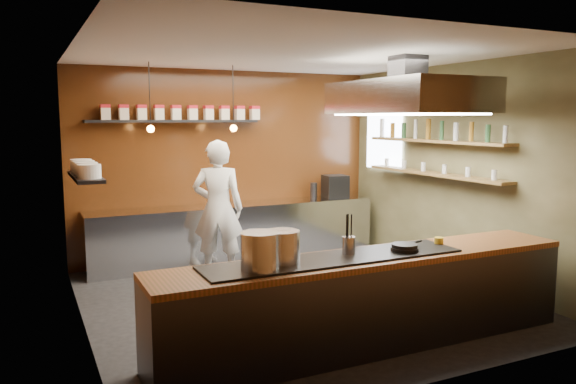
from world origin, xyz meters
TOP-DOWN VIEW (x-y plane):
  - floor at (0.00, 0.00)m, footprint 5.00×5.00m
  - back_wall at (0.00, 2.50)m, footprint 5.00×0.00m
  - left_wall at (-2.50, 0.00)m, footprint 0.00×5.00m
  - right_wall at (2.50, 0.00)m, footprint 0.00×5.00m
  - ceiling at (0.00, 0.00)m, footprint 5.00×5.00m
  - window_pane at (2.45, 1.70)m, footprint 0.00×1.00m
  - prep_counter at (0.00, 2.17)m, footprint 4.60×0.65m
  - pass_counter at (-0.00, -1.60)m, footprint 4.40×0.72m
  - tin_shelf at (-0.90, 2.36)m, footprint 2.60×0.26m
  - plate_shelf at (-2.34, 1.00)m, footprint 0.30×1.40m
  - bottle_shelf_upper at (2.34, 0.30)m, footprint 0.26×2.80m
  - bottle_shelf_lower at (2.34, 0.30)m, footprint 0.26×2.80m
  - extractor_hood at (1.30, -0.40)m, footprint 1.20×2.00m
  - pendant_left at (-1.40, 1.70)m, footprint 0.10×0.10m
  - pendant_right at (-0.20, 1.70)m, footprint 0.10×0.10m
  - storage_tins at (-0.75, 2.36)m, footprint 2.43×0.13m
  - plate_stacks at (-2.34, 1.00)m, footprint 0.26×1.16m
  - bottles at (2.34, 0.30)m, footprint 0.06×2.66m
  - wine_glasses at (2.34, 0.30)m, footprint 0.07×2.37m
  - stockpot_large at (-1.20, -1.69)m, footprint 0.36×0.36m
  - stockpot_small at (-0.93, -1.56)m, footprint 0.38×0.38m
  - utensil_crock at (-0.20, -1.53)m, footprint 0.14×0.14m
  - frying_pan at (0.36, -1.66)m, footprint 0.43×0.28m
  - butter_jar at (0.89, -1.55)m, footprint 0.11×0.11m
  - espresso_machine at (1.80, 2.17)m, footprint 0.42×0.40m
  - chef at (-0.55, 1.42)m, footprint 0.84×0.72m

SIDE VIEW (x-z plane):
  - floor at x=0.00m, z-range 0.00..0.00m
  - prep_counter at x=0.00m, z-range 0.00..0.90m
  - pass_counter at x=0.00m, z-range 0.00..0.94m
  - butter_jar at x=0.89m, z-range 0.92..1.00m
  - frying_pan at x=0.36m, z-range 0.94..1.01m
  - chef at x=-0.55m, z-range 0.00..1.95m
  - utensil_crock at x=-0.20m, z-range 0.94..1.11m
  - stockpot_small at x=-0.93m, z-range 0.94..1.24m
  - espresso_machine at x=1.80m, z-range 0.90..1.28m
  - stockpot_large at x=-1.20m, z-range 0.94..1.27m
  - bottle_shelf_lower at x=2.34m, z-range 1.43..1.47m
  - back_wall at x=0.00m, z-range -1.00..4.00m
  - left_wall at x=-2.50m, z-range -1.00..4.00m
  - right_wall at x=2.50m, z-range -1.00..4.00m
  - wine_glasses at x=2.34m, z-range 1.47..1.60m
  - plate_shelf at x=-2.34m, z-range 1.53..1.57m
  - plate_stacks at x=-2.34m, z-range 1.57..1.73m
  - window_pane at x=2.45m, z-range 1.40..2.40m
  - bottle_shelf_upper at x=2.34m, z-range 1.90..1.94m
  - bottles at x=2.34m, z-range 1.94..2.18m
  - pendant_left at x=-1.40m, z-range 1.68..2.63m
  - pendant_right at x=-0.20m, z-range 1.68..2.63m
  - tin_shelf at x=-0.90m, z-range 2.18..2.22m
  - storage_tins at x=-0.75m, z-range 2.22..2.44m
  - extractor_hood at x=1.30m, z-range 2.15..2.87m
  - ceiling at x=0.00m, z-range 3.00..3.00m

